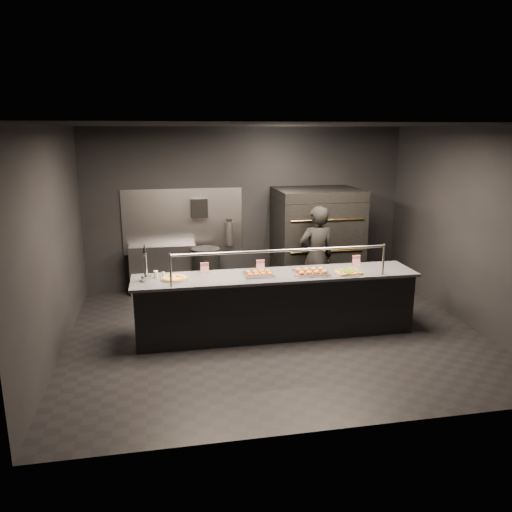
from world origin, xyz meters
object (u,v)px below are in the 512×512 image
Objects in this scene: round_pizza at (175,278)px; slider_tray_b at (311,272)px; worker at (316,257)px; trash_bin at (206,271)px; prep_shelf at (163,269)px; towel_dispenser at (199,208)px; beer_tap at (146,270)px; fire_extinguisher at (229,233)px; service_counter at (276,304)px; square_pizza at (348,272)px; pizza_oven at (316,240)px; slider_tray_a at (259,274)px.

round_pizza is 0.71× the size of slider_tray_b.
round_pizza is 2.58m from worker.
round_pizza is 0.47× the size of trash_bin.
slider_tray_b reaches higher than prep_shelf.
towel_dispenser reaches higher than beer_tap.
round_pizza is 0.23× the size of worker.
fire_extinguisher is 0.29× the size of worker.
service_counter is 1.93m from beer_tap.
pizza_oven is at bearing 85.24° from square_pizza.
pizza_oven reaches higher than round_pizza.
fire_extinguisher is 0.86m from trash_bin.
slider_tray_a is at bearing 174.22° from square_pizza.
pizza_oven is 3.25m from round_pizza.
service_counter is 2.36× the size of worker.
pizza_oven is 2.10m from slider_tray_b.
prep_shelf is at bearing 161.14° from trash_bin.
prep_shelf is at bearing -176.34° from fire_extinguisher.
round_pizza reaches higher than trash_bin.
pizza_oven is at bearing 70.56° from slider_tray_b.
beer_tap is at bearing -116.08° from trash_bin.
slider_tray_a is (1.58, -0.03, -0.13)m from beer_tap.
worker is at bearing -46.92° from fire_extinguisher.
beer_tap reaches higher than round_pizza.
round_pizza is at bearing -114.71° from fire_extinguisher.
service_counter is 2.22m from trash_bin.
slider_tray_b is (-0.70, -1.98, -0.02)m from pizza_oven.
square_pizza is 1.19m from worker.
pizza_oven is 2.23m from towel_dispenser.
beer_tap is at bearing -111.35° from towel_dispenser.
prep_shelf reaches higher than trash_bin.
towel_dispenser is at bearing -178.96° from fire_extinguisher.
pizza_oven is 2.88m from prep_shelf.
service_counter reaches higher than slider_tray_a.
worker reaches higher than trash_bin.
fire_extinguisher is 0.94× the size of beer_tap.
beer_tap is (-1.48, -2.39, 0.01)m from fire_extinguisher.
slider_tray_a is 1.59m from worker.
worker is at bearing 69.04° from slider_tray_b.
pizza_oven is at bearing -17.89° from fire_extinguisher.
prep_shelf is 0.82m from trash_bin.
pizza_oven reaches higher than square_pizza.
prep_shelf is 2.79× the size of slider_tray_a.
square_pizza reaches higher than prep_shelf.
worker reaches higher than slider_tray_a.
prep_shelf is at bearing 131.13° from slider_tray_b.
slider_tray_b is 0.33× the size of worker.
towel_dispenser is 0.81× the size of slider_tray_a.
pizza_oven is 4.41× the size of square_pizza.
service_counter reaches higher than round_pizza.
pizza_oven reaches higher than prep_shelf.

